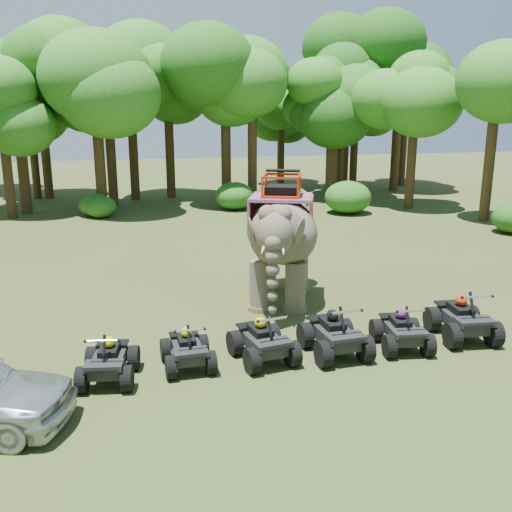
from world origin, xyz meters
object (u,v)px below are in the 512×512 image
Objects in this scene: elephant at (281,238)px; atv_2 at (263,335)px; atv_1 at (187,344)px; atv_4 at (402,325)px; atv_3 at (335,328)px; atv_5 at (463,313)px; atv_0 at (108,355)px.

atv_2 is (-1.64, -4.14, -1.37)m from elephant.
atv_4 reaches higher than atv_1.
atv_3 is 3.61m from atv_5.
atv_2 is 0.95× the size of atv_3.
elephant reaches higher than atv_1.
atv_2 is 1.06× the size of atv_4.
atv_3 is (0.15, -4.23, -1.33)m from elephant.
atv_4 is at bearing -3.72° from atv_1.
atv_0 is 0.86× the size of atv_5.
atv_3 is (5.35, 0.09, 0.08)m from atv_0.
atv_5 is at bearing 11.47° from atv_0.
atv_4 is (5.34, -0.21, 0.03)m from atv_1.
atv_2 is at bearing -90.64° from elephant.
atv_3 reaches higher than atv_4.
atv_2 is 5.40m from atv_5.
atv_1 is 0.89× the size of atv_2.
atv_4 is at bearing -44.98° from elephant.
atv_0 is at bearing -171.76° from atv_4.
elephant is 3.09× the size of atv_1.
atv_2 is 3.55m from atv_4.
atv_5 is (1.85, 0.20, 0.09)m from atv_4.
atv_3 is at bearing -171.21° from atv_5.
atv_4 is (7.12, 0.04, 0.01)m from atv_0.
elephant reaches higher than atv_2.
atv_5 is (3.61, 0.14, 0.02)m from atv_3.
elephant is at bearing 48.42° from atv_1.
atv_3 is at bearing -67.06° from elephant.
atv_0 is at bearing -173.51° from atv_1.
atv_3 reaches higher than atv_0.
atv_4 is at bearing -4.20° from atv_3.
elephant is 2.62× the size of atv_3.
atv_0 reaches higher than atv_1.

